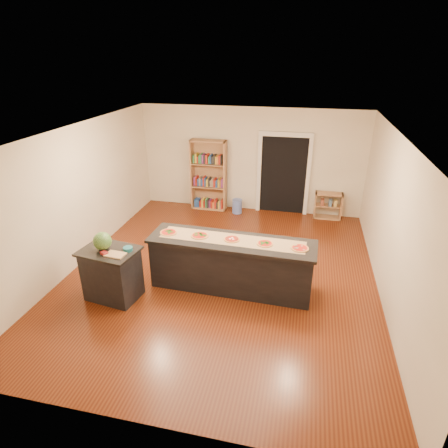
% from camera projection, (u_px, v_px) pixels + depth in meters
% --- Properties ---
extents(room, '(6.00, 7.00, 2.80)m').
position_uv_depth(room, '(222.00, 209.00, 6.98)').
color(room, beige).
rests_on(room, ground).
extents(doorway, '(1.40, 0.09, 2.21)m').
position_uv_depth(doorway, '(284.00, 170.00, 9.95)').
color(doorway, black).
rests_on(doorway, room).
extents(kitchen_island, '(3.02, 0.82, 1.00)m').
position_uv_depth(kitchen_island, '(231.00, 264.00, 6.91)').
color(kitchen_island, black).
rests_on(kitchen_island, ground).
extents(side_counter, '(0.97, 0.71, 0.96)m').
position_uv_depth(side_counter, '(112.00, 274.00, 6.64)').
color(side_counter, black).
rests_on(side_counter, ground).
extents(bookshelf, '(0.97, 0.35, 1.94)m').
position_uv_depth(bookshelf, '(209.00, 175.00, 10.28)').
color(bookshelf, tan).
rests_on(bookshelf, ground).
extents(low_shelf, '(0.71, 0.30, 0.71)m').
position_uv_depth(low_shelf, '(328.00, 206.00, 9.92)').
color(low_shelf, tan).
rests_on(low_shelf, ground).
extents(waste_bin, '(0.27, 0.27, 0.39)m').
position_uv_depth(waste_bin, '(237.00, 206.00, 10.30)').
color(waste_bin, '#566FC0').
rests_on(waste_bin, ground).
extents(kraft_paper, '(2.64, 0.56, 0.00)m').
position_uv_depth(kraft_paper, '(232.00, 239.00, 6.72)').
color(kraft_paper, tan).
rests_on(kraft_paper, kitchen_island).
extents(watermelon, '(0.32, 0.32, 0.32)m').
position_uv_depth(watermelon, '(102.00, 241.00, 6.41)').
color(watermelon, '#144214').
rests_on(watermelon, side_counter).
extents(cutting_board, '(0.35, 0.25, 0.02)m').
position_uv_depth(cutting_board, '(115.00, 255.00, 6.28)').
color(cutting_board, tan).
rests_on(cutting_board, side_counter).
extents(package_red, '(0.15, 0.14, 0.04)m').
position_uv_depth(package_red, '(104.00, 253.00, 6.30)').
color(package_red, maroon).
rests_on(package_red, side_counter).
extents(package_teal, '(0.16, 0.16, 0.06)m').
position_uv_depth(package_teal, '(128.00, 249.00, 6.42)').
color(package_teal, '#195966').
rests_on(package_teal, side_counter).
extents(pizza_a, '(0.30, 0.30, 0.02)m').
position_uv_depth(pizza_a, '(169.00, 232.00, 6.97)').
color(pizza_a, '#B18444').
rests_on(pizza_a, kitchen_island).
extents(pizza_b, '(0.31, 0.31, 0.02)m').
position_uv_depth(pizza_b, '(200.00, 235.00, 6.84)').
color(pizza_b, '#B18444').
rests_on(pizza_b, kitchen_island).
extents(pizza_c, '(0.28, 0.28, 0.02)m').
position_uv_depth(pizza_c, '(232.00, 239.00, 6.71)').
color(pizza_c, '#B18444').
rests_on(pizza_c, kitchen_island).
extents(pizza_d, '(0.28, 0.28, 0.02)m').
position_uv_depth(pizza_d, '(265.00, 243.00, 6.56)').
color(pizza_d, '#B18444').
rests_on(pizza_d, kitchen_island).
extents(pizza_e, '(0.33, 0.33, 0.02)m').
position_uv_depth(pizza_e, '(300.00, 248.00, 6.41)').
color(pizza_e, '#B18444').
rests_on(pizza_e, kitchen_island).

